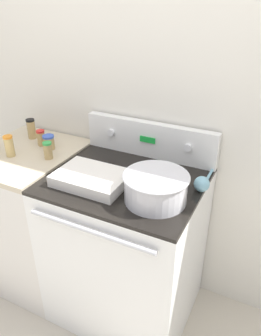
% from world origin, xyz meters
% --- Properties ---
extents(kitchen_wall, '(8.00, 0.05, 2.50)m').
position_xyz_m(kitchen_wall, '(0.00, 0.67, 1.25)').
color(kitchen_wall, silver).
rests_on(kitchen_wall, ground_plane).
extents(stove_range, '(0.76, 0.67, 0.91)m').
position_xyz_m(stove_range, '(0.00, 0.32, 0.45)').
color(stove_range, white).
rests_on(stove_range, ground_plane).
extents(control_panel, '(0.76, 0.07, 0.20)m').
position_xyz_m(control_panel, '(0.00, 0.61, 1.01)').
color(control_panel, white).
rests_on(control_panel, stove_range).
extents(side_counter, '(0.56, 0.64, 0.92)m').
position_xyz_m(side_counter, '(-0.66, 0.32, 0.46)').
color(side_counter, silver).
rests_on(side_counter, ground_plane).
extents(mixing_bowl, '(0.29, 0.29, 0.13)m').
position_xyz_m(mixing_bowl, '(0.20, 0.21, 0.98)').
color(mixing_bowl, silver).
rests_on(mixing_bowl, stove_range).
extents(casserole_dish, '(0.34, 0.25, 0.06)m').
position_xyz_m(casserole_dish, '(-0.13, 0.21, 0.94)').
color(casserole_dish, silver).
rests_on(casserole_dish, stove_range).
extents(ladle, '(0.07, 0.31, 0.07)m').
position_xyz_m(ladle, '(0.37, 0.40, 0.94)').
color(ladle, '#7AB2C6').
rests_on(ladle, stove_range).
extents(spice_jar_green_cap, '(0.05, 0.05, 0.10)m').
position_xyz_m(spice_jar_green_cap, '(-0.47, 0.31, 0.97)').
color(spice_jar_green_cap, tan).
rests_on(spice_jar_green_cap, side_counter).
extents(spice_jar_blue_cap, '(0.07, 0.07, 0.08)m').
position_xyz_m(spice_jar_blue_cap, '(-0.55, 0.41, 0.96)').
color(spice_jar_blue_cap, tan).
rests_on(spice_jar_blue_cap, side_counter).
extents(spice_jar_red_cap, '(0.05, 0.05, 0.09)m').
position_xyz_m(spice_jar_red_cap, '(-0.62, 0.44, 0.97)').
color(spice_jar_red_cap, tan).
rests_on(spice_jar_red_cap, side_counter).
extents(spice_jar_orange_cap, '(0.05, 0.05, 0.12)m').
position_xyz_m(spice_jar_orange_cap, '(-0.68, 0.24, 0.98)').
color(spice_jar_orange_cap, tan).
rests_on(spice_jar_orange_cap, side_counter).
extents(spice_jar_black_cap, '(0.05, 0.05, 0.12)m').
position_xyz_m(spice_jar_black_cap, '(-0.74, 0.49, 0.98)').
color(spice_jar_black_cap, tan).
rests_on(spice_jar_black_cap, side_counter).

